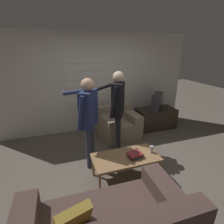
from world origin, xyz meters
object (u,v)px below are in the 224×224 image
object	(u,v)px
person_right_standing	(118,103)
soda_can	(151,149)
tv	(157,101)
armchair_beige	(119,125)
coffee_table	(126,159)
person_left_standing	(88,113)
spare_remote	(137,151)
book_stack	(135,155)

from	to	relation	value
person_right_standing	soda_can	bearing A→B (deg)	-130.83
tv	soda_can	world-z (taller)	tv
armchair_beige	coffee_table	distance (m)	1.57
coffee_table	tv	xyz separation A→B (m)	(1.62, 1.68, 0.38)
person_left_standing	spare_remote	bearing A→B (deg)	-89.78
person_right_standing	soda_can	world-z (taller)	person_right_standing
armchair_beige	person_left_standing	size ratio (longest dim) A/B	0.58
soda_can	person_right_standing	bearing A→B (deg)	109.85
person_left_standing	spare_remote	world-z (taller)	person_left_standing
tv	spare_remote	distance (m)	2.13
armchair_beige	person_right_standing	world-z (taller)	person_right_standing
person_left_standing	person_right_standing	xyz separation A→B (m)	(0.66, 0.30, 0.03)
soda_can	tv	bearing A→B (deg)	56.09
spare_remote	soda_can	bearing A→B (deg)	-7.25
coffee_table	book_stack	size ratio (longest dim) A/B	4.12
tv	spare_remote	xyz separation A→B (m)	(-1.37, -1.59, -0.32)
book_stack	spare_remote	distance (m)	0.17
tv	book_stack	xyz separation A→B (m)	(-1.47, -1.73, -0.29)
coffee_table	person_right_standing	xyz separation A→B (m)	(0.16, 0.86, 0.72)
armchair_beige	tv	xyz separation A→B (m)	(1.19, 0.17, 0.46)
book_stack	soda_can	distance (m)	0.33
person_left_standing	spare_remote	size ratio (longest dim) A/B	12.52
tv	soda_can	xyz separation A→B (m)	(-1.14, -1.70, -0.27)
armchair_beige	coffee_table	size ratio (longest dim) A/B	0.89
person_left_standing	armchair_beige	bearing A→B (deg)	-12.19
coffee_table	tv	size ratio (longest dim) A/B	1.80
armchair_beige	spare_remote	world-z (taller)	armchair_beige
armchair_beige	person_left_standing	world-z (taller)	person_left_standing
person_right_standing	book_stack	bearing A→B (deg)	-151.05
coffee_table	soda_can	size ratio (longest dim) A/B	8.90
armchair_beige	coffee_table	bearing A→B (deg)	68.07
book_stack	soda_can	bearing A→B (deg)	5.19
coffee_table	spare_remote	xyz separation A→B (m)	(0.25, 0.08, 0.05)
tv	book_stack	world-z (taller)	tv
tv	person_left_standing	distance (m)	2.42
armchair_beige	spare_remote	bearing A→B (deg)	76.81
tv	person_right_standing	xyz separation A→B (m)	(-1.46, -0.82, 0.35)
soda_can	spare_remote	xyz separation A→B (m)	(-0.22, 0.11, -0.05)
soda_can	coffee_table	bearing A→B (deg)	177.06
spare_remote	person_left_standing	bearing A→B (deg)	165.77
tv	person_right_standing	world-z (taller)	person_right_standing
soda_can	spare_remote	size ratio (longest dim) A/B	0.93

